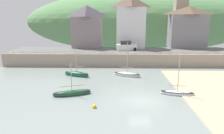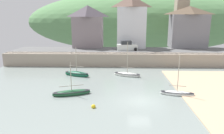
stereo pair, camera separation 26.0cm
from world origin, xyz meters
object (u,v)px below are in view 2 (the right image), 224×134
Objects in this scene: church_with_spire at (181,11)px; motorboat_with_cabin at (127,74)px; waterfront_building_right at (188,27)px; mooring_buoy at (93,106)px; parked_car_near_slipway at (127,46)px; sailboat_blue_trim at (177,93)px; sailboat_tall_mast at (72,93)px; waterfront_building_left at (88,26)px; sailboat_nearest_shore at (77,74)px; waterfront_building_centre at (131,21)px.

motorboat_with_cabin is at bearing -124.63° from church_with_spire.
waterfront_building_right is 33.15m from mooring_buoy.
motorboat_with_cabin is 11.07m from parked_car_near_slipway.
church_with_spire is at bearing 26.88° from parked_car_near_slipway.
sailboat_tall_mast is at bearing -167.31° from sailboat_blue_trim.
waterfront_building_left reaches higher than sailboat_blue_trim.
motorboat_with_cabin is at bearing 22.37° from sailboat_nearest_shore.
sailboat_nearest_shore is 13.98m from parked_car_near_slipway.
sailboat_nearest_shore is at bearing -144.82° from waterfront_building_right.
sailboat_tall_mast is (1.22, -23.54, -6.80)m from waterfront_building_left.
sailboat_blue_trim reaches higher than parked_car_near_slipway.
waterfront_building_centre is 12.73m from church_with_spire.
sailboat_tall_mast is 10.28× the size of mooring_buoy.
sailboat_nearest_shore is at bearing -121.13° from waterfront_building_centre.
waterfront_building_right is 5.24m from church_with_spire.
waterfront_building_centre is 0.73× the size of church_with_spire.
church_with_spire is 35.58m from sailboat_tall_mast.
sailboat_nearest_shore is 7.95m from motorboat_with_cabin.
parked_car_near_slipway is (-12.90, -8.50, -7.05)m from church_with_spire.
waterfront_building_centre is 2.01× the size of motorboat_with_cabin.
sailboat_blue_trim is 9.83m from motorboat_with_cabin.
sailboat_tall_mast is 10.89m from motorboat_with_cabin.
church_with_spire is at bearing 10.58° from waterfront_building_left.
motorboat_with_cabin reaches higher than sailboat_nearest_shore.
waterfront_building_right reaches higher than sailboat_nearest_shore.
sailboat_blue_trim reaches higher than sailboat_nearest_shore.
mooring_buoy is (4.02, -11.74, -0.16)m from sailboat_nearest_shore.
waterfront_building_left is 1.83× the size of sailboat_blue_trim.
parked_car_near_slipway is (-1.02, -4.50, -4.85)m from waterfront_building_centre.
sailboat_tall_mast is 0.85× the size of motorboat_with_cabin.
sailboat_blue_trim is at bearing -79.58° from waterfront_building_centre.
waterfront_building_left is at bearing 111.65° from sailboat_nearest_shore.
waterfront_building_right is at bearing 0.00° from waterfront_building_centre.
waterfront_building_right reaches higher than mooring_buoy.
motorboat_with_cabin is 1.29× the size of parked_car_near_slipway.
motorboat_with_cabin is at bearing 136.14° from sailboat_blue_trim.
sailboat_blue_trim is 1.05× the size of sailboat_nearest_shore.
waterfront_building_left reaches higher than sailboat_tall_mast.
sailboat_blue_trim is at bearing 22.20° from mooring_buoy.
sailboat_blue_trim is (-8.27, -23.23, -6.71)m from waterfront_building_right.
mooring_buoy is at bearing -50.33° from sailboat_nearest_shore.
sailboat_tall_mast is at bearing -131.53° from waterfront_building_right.
parked_car_near_slipway is 9.32× the size of mooring_buoy.
waterfront_building_left is 1.02× the size of waterfront_building_right.
parked_car_near_slipway reaches higher than mooring_buoy.
church_with_spire is 3.25× the size of sailboat_tall_mast.
waterfront_building_left is 27.87m from sailboat_blue_trim.
church_with_spire is 30.39m from sailboat_nearest_shore.
motorboat_with_cabin reaches higher than parked_car_near_slipway.
waterfront_building_left is at bearing 98.93° from mooring_buoy.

